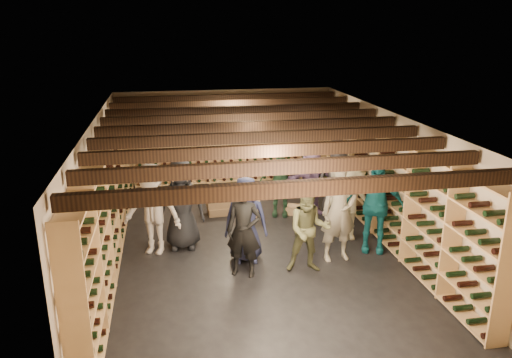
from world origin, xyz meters
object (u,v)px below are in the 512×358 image
Objects in this scene: person_10 at (280,182)px; crate_stack_right at (219,203)px; person_1 at (244,231)px; person_6 at (246,219)px; person_3 at (349,201)px; person_9 at (152,209)px; crate_stack_left at (248,202)px; person_4 at (375,205)px; person_0 at (182,204)px; person_2 at (309,230)px; person_11 at (312,181)px; person_7 at (339,211)px; person_12 at (337,178)px; crate_loose at (298,210)px.

crate_stack_right is at bearing -176.51° from person_10.
person_1 is 0.55m from person_6.
person_9 reaches higher than person_3.
person_9 reaches higher than person_6.
crate_stack_left is 2.88m from person_4.
person_2 is (2.04, -1.32, -0.10)m from person_0.
person_9 reaches higher than person_1.
person_2 is 1.00× the size of person_11.
person_9 reaches higher than person_10.
person_0 is 2.85m from person_7.
person_7 reaches higher than person_12.
person_6 is 0.91× the size of person_9.
person_1 is (-1.60, -2.51, 0.71)m from crate_loose.
person_11 is (-0.60, 1.97, -0.14)m from person_4.
person_0 is at bearing 152.82° from person_6.
person_4 is at bearing -45.25° from crate_stack_left.
person_3 is at bearing 21.81° from person_9.
person_2 is 2.57m from person_10.
person_12 reaches higher than crate_stack_right.
person_10 is (-1.02, 1.45, -0.02)m from person_3.
person_3 reaches higher than crate_stack_right.
person_0 is at bearing -138.94° from crate_stack_left.
person_3 is (3.16, -0.20, -0.08)m from person_0.
person_6 reaches higher than crate_stack_right.
crate_stack_right is 2.63m from person_12.
person_11 is at bearing 44.65° from person_9.
person_7 is at bearing -86.96° from crate_loose.
person_4 is (2.47, 0.51, 0.09)m from person_1.
person_3 reaches higher than crate_stack_left.
crate_loose is 2.33m from person_4.
crate_stack_right is at bearing 66.20° from person_0.
person_6 reaches higher than person_11.
person_0 is at bearing -153.86° from crate_loose.
crate_stack_left is 0.44× the size of person_6.
person_11 is at bearing -1.59° from crate_stack_left.
person_2 reaches higher than crate_stack_right.
person_4 is at bearing -7.64° from person_0.
person_0 is 3.16m from person_3.
person_0 is at bearing -147.19° from person_12.
person_2 is at bearing -115.78° from person_11.
crate_stack_right is at bearing 102.93° from person_6.
person_11 is (1.39, -0.04, 0.41)m from crate_stack_left.
person_4 is 2.36m from person_6.
person_12 is at bearing 44.11° from person_6.
person_11 is (2.83, 1.22, -0.10)m from person_0.
person_7 is (2.67, -0.99, 0.06)m from person_0.
person_4 is 1.18× the size of person_10.
person_11 is at bearing 75.60° from person_1.
person_9 is 0.99× the size of person_12.
person_7 reaches higher than crate_stack_right.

